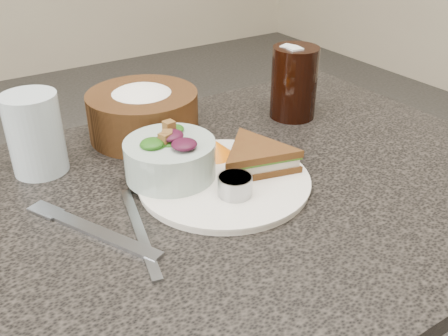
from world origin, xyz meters
TOP-DOWN VIEW (x-y plane):
  - dinner_plate at (-0.01, 0.01)m, footprint 0.27×0.27m
  - sandwich at (0.05, 0.01)m, footprint 0.18×0.18m
  - salad_bowl at (-0.07, 0.07)m, footprint 0.17×0.17m
  - dressing_ramekin at (-0.02, -0.03)m, footprint 0.05×0.05m
  - orange_wedge at (0.02, 0.08)m, footprint 0.08×0.08m
  - fork at (-0.22, -0.00)m, footprint 0.11×0.19m
  - knife at (-0.17, -0.03)m, footprint 0.06×0.21m
  - bread_basket at (-0.03, 0.24)m, footprint 0.27×0.27m
  - cola_glass at (0.26, 0.16)m, footprint 0.12×0.12m
  - water_glass at (-0.23, 0.22)m, footprint 0.10×0.10m

SIDE VIEW (x-z plane):
  - knife at x=-0.17m, z-range 0.75..0.75m
  - fork at x=-0.22m, z-range 0.75..0.76m
  - dinner_plate at x=-0.01m, z-range 0.75..0.76m
  - orange_wedge at x=0.02m, z-range 0.76..0.79m
  - dressing_ramekin at x=-0.02m, z-range 0.76..0.79m
  - sandwich at x=0.05m, z-range 0.76..0.80m
  - salad_bowl at x=-0.07m, z-range 0.76..0.84m
  - bread_basket at x=-0.03m, z-range 0.75..0.86m
  - water_glass at x=-0.23m, z-range 0.75..0.88m
  - cola_glass at x=0.26m, z-range 0.75..0.90m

